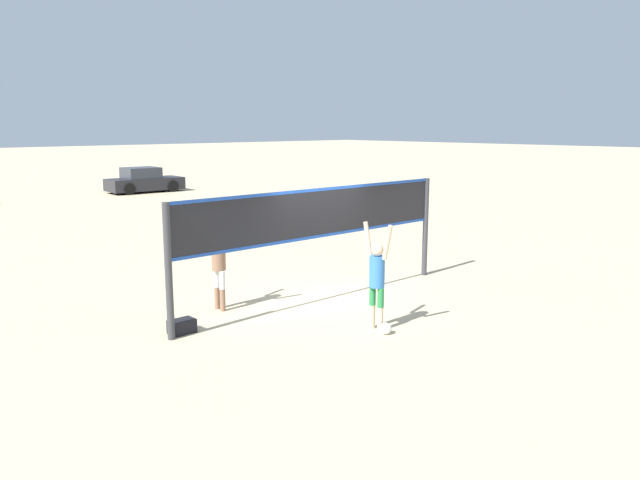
# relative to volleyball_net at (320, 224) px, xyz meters

# --- Properties ---
(ground_plane) EXTENTS (200.00, 200.00, 0.00)m
(ground_plane) POSITION_rel_volleyball_net_xyz_m (0.00, 0.00, -1.68)
(ground_plane) COLOR #C6B28C
(volleyball_net) EXTENTS (7.17, 0.13, 2.41)m
(volleyball_net) POSITION_rel_volleyball_net_xyz_m (0.00, 0.00, 0.00)
(volleyball_net) COLOR #38383D
(volleyball_net) RESTS_ON ground_plane
(player_spiker) EXTENTS (0.28, 0.68, 1.97)m
(player_spiker) POSITION_rel_volleyball_net_xyz_m (-0.48, -2.05, -0.65)
(player_spiker) COLOR beige
(player_spiker) RESTS_ON ground_plane
(player_blocker) EXTENTS (0.28, 0.69, 2.04)m
(player_blocker) POSITION_rel_volleyball_net_xyz_m (-1.91, 0.91, -0.61)
(player_blocker) COLOR #8C664C
(player_blocker) RESTS_ON ground_plane
(volleyball) EXTENTS (0.21, 0.21, 0.21)m
(volleyball) POSITION_rel_volleyball_net_xyz_m (-0.55, -2.34, -1.57)
(volleyball) COLOR white
(volleyball) RESTS_ON ground_plane
(gear_bag) EXTENTS (0.45, 0.31, 0.25)m
(gear_bag) POSITION_rel_volleyball_net_xyz_m (-3.21, 0.17, -1.55)
(gear_bag) COLOR black
(gear_bag) RESTS_ON ground_plane
(parked_car_far) EXTENTS (4.14, 2.06, 1.38)m
(parked_car_far) POSITION_rel_volleyball_net_xyz_m (7.44, 22.65, -1.07)
(parked_car_far) COLOR #232328
(parked_car_far) RESTS_ON ground_plane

